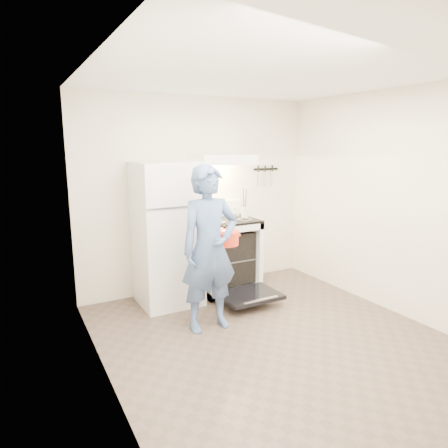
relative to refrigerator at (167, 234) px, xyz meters
The scene contains 15 objects.
floor 1.78m from the refrigerator, 68.20° to the right, with size 3.60×3.60×0.00m, color brown.
back_wall 0.79m from the refrigerator, 31.11° to the left, with size 3.20×0.02×2.50m, color silver.
refrigerator is the anchor object (origin of this frame).
stove_body 0.90m from the refrigerator, ahead, with size 0.76×0.65×0.92m, color white.
cooktop 0.81m from the refrigerator, ahead, with size 0.76×0.65×0.03m, color black.
backsplash 0.89m from the refrigerator, 20.94° to the left, with size 0.76×0.07×0.20m, color white.
oven_door 1.23m from the refrigerator, 35.13° to the right, with size 0.70×0.54×0.04m, color black.
oven_rack 0.91m from the refrigerator, ahead, with size 0.60×0.52×0.01m, color slate.
range_hood 1.19m from the refrigerator, ahead, with size 0.76×0.50×0.12m, color white.
knife_strip 1.81m from the refrigerator, 11.61° to the left, with size 0.40×0.02×0.03m, color black.
pizza_stone 0.92m from the refrigerator, ahead, with size 0.37×0.37×0.02m, color #8D714F.
tea_kettle 0.60m from the refrigerator, 18.65° to the left, with size 0.21×0.17×0.26m, color silver, non-canonical shape.
utensil_jar 1.04m from the refrigerator, ahead, with size 0.09×0.09×0.13m, color silver.
person 0.88m from the refrigerator, 81.16° to the right, with size 0.62×0.41×1.71m, color navy.
dutch_oven 0.76m from the refrigerator, 53.62° to the right, with size 0.38×0.31×0.24m, color red, non-canonical shape.
Camera 1 is at (-2.18, -2.94, 1.91)m, focal length 32.00 mm.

